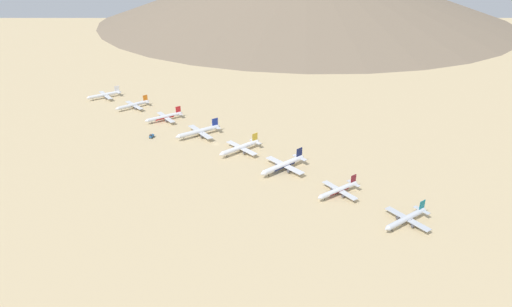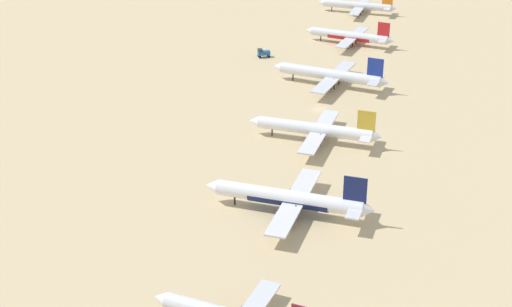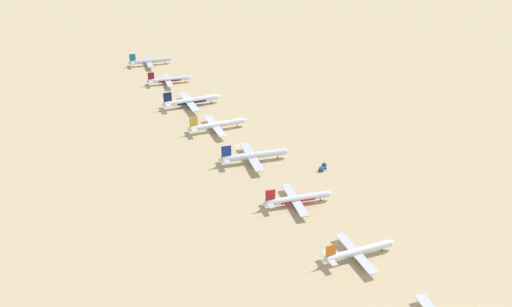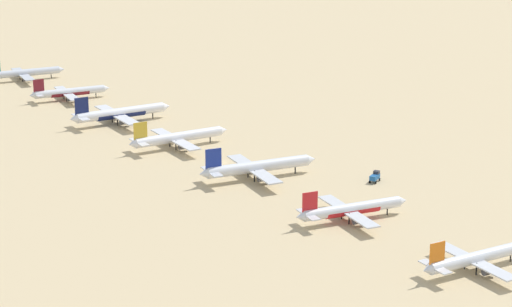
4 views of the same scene
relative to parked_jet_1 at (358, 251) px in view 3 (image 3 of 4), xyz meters
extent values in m
plane|color=tan|center=(-12.57, 131.69, -3.93)|extent=(2207.73, 2207.73, 0.00)
cylinder|color=silver|center=(0.44, 0.00, 0.10)|extent=(34.58, 3.66, 3.65)
cone|color=silver|center=(19.27, 0.00, 0.10)|extent=(3.07, 3.58, 3.58)
cone|color=silver|center=(-18.19, 0.00, 0.10)|extent=(2.69, 3.29, 3.28)
cube|color=orange|center=(-14.73, 0.00, 4.38)|extent=(5.28, 0.34, 6.72)
cube|color=silver|center=(-15.31, 0.00, 0.47)|extent=(3.08, 11.53, 0.35)
cube|color=silver|center=(-1.00, 0.00, -0.53)|extent=(4.81, 32.65, 0.43)
cylinder|color=#4C4C54|center=(-0.23, 5.76, -1.85)|extent=(4.03, 2.21, 2.21)
cylinder|color=#4C4C54|center=(-0.23, -5.76, -1.85)|extent=(4.03, 2.21, 2.21)
cylinder|color=black|center=(13.58, 0.00, -2.09)|extent=(0.42, 0.42, 3.67)
cylinder|color=black|center=(-1.96, 2.50, -2.09)|extent=(0.42, 0.42, 3.67)
cylinder|color=black|center=(-1.96, -2.50, -2.09)|extent=(0.42, 0.42, 3.67)
cylinder|color=silver|center=(-6.81, 52.46, 0.21)|extent=(35.70, 7.52, 3.75)
cone|color=silver|center=(12.41, 50.40, 0.21)|extent=(3.53, 3.99, 3.67)
cone|color=silver|center=(-25.83, 54.51, 0.21)|extent=(3.11, 3.65, 3.37)
cube|color=red|center=(-22.30, 54.13, 4.60)|extent=(5.43, 0.92, 6.90)
cube|color=silver|center=(-22.89, 54.19, 0.59)|extent=(4.40, 12.10, 0.36)
cube|color=silver|center=(-8.28, 52.62, -0.44)|extent=(8.49, 33.87, 0.44)
cylinder|color=#4C4C54|center=(-6.86, 58.42, -1.80)|extent=(4.36, 2.70, 2.27)
cylinder|color=#4C4C54|center=(-8.13, 46.65, -1.80)|extent=(4.36, 2.70, 2.27)
cylinder|color=black|center=(6.60, 51.02, -2.05)|extent=(0.43, 0.43, 3.77)
cylinder|color=black|center=(-8.99, 55.28, -2.05)|extent=(0.43, 0.43, 3.77)
cylinder|color=black|center=(-9.54, 50.18, -2.05)|extent=(0.43, 0.43, 3.77)
cylinder|color=red|center=(-6.81, 52.46, -0.07)|extent=(19.82, 5.82, 3.76)
cylinder|color=silver|center=(-10.97, 106.74, 0.79)|extent=(40.71, 8.32, 4.27)
cone|color=silver|center=(10.96, 104.53, 0.79)|extent=(4.00, 4.53, 4.19)
cone|color=silver|center=(-32.67, 108.93, 0.79)|extent=(3.52, 4.14, 3.85)
cube|color=navy|center=(-28.65, 108.53, 5.80)|extent=(6.19, 1.01, 7.87)
cube|color=silver|center=(-29.32, 108.60, 1.22)|extent=(4.94, 13.79, 0.40)
cube|color=silver|center=(-12.65, 106.91, 0.05)|extent=(9.43, 38.61, 0.51)
cylinder|color=#4C4C54|center=(-11.07, 113.54, -1.50)|extent=(4.96, 3.05, 2.59)
cylinder|color=#4C4C54|center=(-12.43, 100.11, -1.50)|extent=(4.96, 3.05, 2.59)
cylinder|color=black|center=(4.34, 105.20, -1.78)|extent=(0.49, 0.49, 4.30)
cylinder|color=black|center=(-13.47, 109.93, -1.78)|extent=(0.49, 0.49, 4.30)
cylinder|color=black|center=(-14.06, 104.12, -1.78)|extent=(0.49, 0.49, 4.30)
cylinder|color=white|center=(-18.30, 158.79, 0.55)|extent=(38.42, 4.34, 4.05)
cone|color=white|center=(2.60, 158.95, 0.55)|extent=(3.44, 4.00, 3.97)
cone|color=white|center=(-38.99, 158.63, 0.55)|extent=(3.01, 3.67, 3.65)
cube|color=gold|center=(-35.15, 158.66, 5.30)|extent=(5.87, 0.42, 7.46)
cube|color=silver|center=(-35.79, 158.66, 0.96)|extent=(3.51, 12.82, 0.38)
cube|color=silver|center=(-19.90, 158.78, -0.16)|extent=(5.61, 36.30, 0.48)
cylinder|color=#4C4C54|center=(-19.10, 165.18, -1.63)|extent=(4.50, 2.49, 2.45)
cylinder|color=#4C4C54|center=(-19.00, 152.39, -1.63)|extent=(4.50, 2.49, 2.45)
cylinder|color=black|center=(-3.71, 158.90, -1.89)|extent=(0.47, 0.47, 4.07)
cylinder|color=black|center=(-20.99, 161.54, -1.89)|extent=(0.47, 0.47, 4.07)
cylinder|color=black|center=(-20.95, 156.00, -1.89)|extent=(0.47, 0.47, 4.07)
cylinder|color=white|center=(-23.44, 207.03, 0.88)|extent=(41.29, 4.77, 4.35)
cone|color=white|center=(-0.99, 207.25, 0.88)|extent=(3.71, 4.30, 4.27)
cone|color=white|center=(-45.67, 206.80, 0.88)|extent=(3.25, 3.95, 3.92)
cube|color=#141E51|center=(-41.55, 206.85, 5.98)|extent=(6.31, 0.46, 8.02)
cube|color=silver|center=(-42.23, 206.84, 1.32)|extent=(3.80, 13.79, 0.41)
cube|color=silver|center=(-25.16, 207.01, 0.12)|extent=(6.12, 39.01, 0.52)
cylinder|color=#4C4C54|center=(-24.32, 213.89, -1.45)|extent=(4.84, 2.68, 2.64)
cylinder|color=#4C4C54|center=(-24.18, 200.15, -1.45)|extent=(4.84, 2.68, 2.64)
cylinder|color=black|center=(-7.77, 207.19, -1.74)|extent=(0.50, 0.50, 4.38)
cylinder|color=black|center=(-26.34, 209.98, -1.74)|extent=(0.50, 0.50, 4.38)
cylinder|color=black|center=(-26.28, 204.02, -1.74)|extent=(0.50, 0.50, 4.38)
cylinder|color=#141E51|center=(-23.44, 207.03, 0.56)|extent=(22.73, 4.59, 4.36)
cylinder|color=silver|center=(-27.45, 260.56, 0.06)|extent=(34.41, 6.54, 3.61)
cone|color=silver|center=(-8.89, 258.96, 0.06)|extent=(3.34, 3.79, 3.54)
cone|color=silver|center=(-45.83, 262.15, 0.06)|extent=(2.93, 3.47, 3.25)
cube|color=maroon|center=(-42.42, 261.85, 4.29)|extent=(5.24, 0.78, 6.65)
cube|color=silver|center=(-42.99, 261.90, 0.42)|extent=(4.01, 11.63, 0.34)
cube|color=silver|center=(-28.88, 260.69, -0.57)|extent=(7.51, 32.61, 0.43)
cylinder|color=#4C4C54|center=(-27.63, 266.30, -1.88)|extent=(4.17, 2.52, 2.19)
cylinder|color=#4C4C54|center=(-28.61, 254.94, -1.88)|extent=(4.17, 2.52, 2.19)
cylinder|color=black|center=(-14.50, 259.45, -2.11)|extent=(0.42, 0.42, 3.63)
cylinder|color=black|center=(-29.61, 263.23, -2.11)|extent=(0.42, 0.42, 3.63)
cylinder|color=black|center=(-30.04, 258.30, -2.11)|extent=(0.42, 0.42, 3.63)
cylinder|color=maroon|center=(-27.45, 260.56, -0.21)|extent=(19.06, 5.22, 3.62)
cylinder|color=silver|center=(-32.32, 313.80, 0.23)|extent=(35.87, 6.53, 3.77)
cone|color=silver|center=(-12.94, 312.29, 0.23)|extent=(3.45, 3.93, 3.69)
cone|color=silver|center=(-51.49, 315.30, 0.23)|extent=(3.03, 3.60, 3.39)
cube|color=#14727F|center=(-47.93, 315.02, 4.65)|extent=(5.46, 0.77, 6.94)
cube|color=#B6BBC5|center=(-48.52, 315.07, 0.61)|extent=(4.09, 12.11, 0.36)
cube|color=#B6BBC5|center=(-33.80, 313.92, -0.42)|extent=(7.56, 33.99, 0.45)
cylinder|color=#4C4C54|center=(-32.55, 319.79, -1.79)|extent=(4.33, 2.60, 2.28)
cylinder|color=#4C4C54|center=(-33.47, 307.93, -1.79)|extent=(4.33, 2.60, 2.28)
cylinder|color=black|center=(-18.80, 312.75, -2.04)|extent=(0.44, 0.44, 3.79)
cylinder|color=black|center=(-34.59, 316.56, -2.04)|extent=(0.44, 0.44, 3.79)
cylinder|color=black|center=(-34.99, 311.43, -2.04)|extent=(0.44, 0.44, 3.79)
cube|color=#1E5999|center=(24.03, 81.71, -1.98)|extent=(5.63, 4.72, 1.70)
cube|color=#333338|center=(25.47, 82.61, -0.58)|extent=(2.63, 2.71, 1.10)
cylinder|color=black|center=(25.09, 83.73, -3.38)|extent=(1.12, 0.88, 1.10)
cylinder|color=black|center=(26.31, 81.79, -3.38)|extent=(1.12, 0.88, 1.10)
cylinder|color=black|center=(21.74, 81.63, -3.38)|extent=(1.12, 0.88, 1.10)
cylinder|color=black|center=(22.97, 79.68, -3.38)|extent=(1.12, 0.88, 1.10)
camera|label=1|loc=(209.85, 445.81, 172.02)|focal=33.11mm
camera|label=2|loc=(-74.09, 387.90, 104.17)|focal=54.99mm
camera|label=3|loc=(-122.86, -180.06, 165.00)|focal=39.33mm
camera|label=4|loc=(-194.34, -208.10, 113.98)|focal=72.43mm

